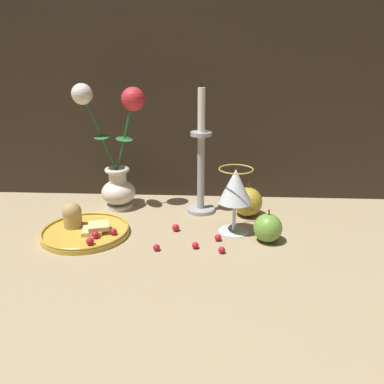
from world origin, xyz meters
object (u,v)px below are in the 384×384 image
(candlestick, at_px, (201,167))
(apple_beside_vase, at_px, (248,202))
(plate_with_pastries, at_px, (84,228))
(apple_near_glass, at_px, (268,228))
(vase, at_px, (117,161))
(wine_glass, at_px, (235,189))

(candlestick, height_order, apple_beside_vase, candlestick)
(plate_with_pastries, relative_size, apple_near_glass, 2.66)
(vase, xyz_separation_m, candlestick, (0.22, -0.02, -0.01))
(plate_with_pastries, relative_size, wine_glass, 1.30)
(candlestick, distance_m, apple_beside_vase, 0.15)
(candlestick, xyz_separation_m, apple_near_glass, (0.15, -0.17, -0.09))
(candlestick, height_order, apple_near_glass, candlestick)
(apple_beside_vase, relative_size, apple_near_glass, 1.15)
(vase, distance_m, candlestick, 0.22)
(vase, bearing_deg, plate_with_pastries, -104.24)
(plate_with_pastries, bearing_deg, apple_beside_vase, 18.67)
(wine_glass, bearing_deg, vase, 155.61)
(plate_with_pastries, bearing_deg, wine_glass, 5.26)
(plate_with_pastries, distance_m, apple_beside_vase, 0.41)
(wine_glass, relative_size, candlestick, 0.47)
(plate_with_pastries, height_order, candlestick, candlestick)
(candlestick, bearing_deg, apple_near_glass, -47.12)
(wine_glass, bearing_deg, candlestick, 124.02)
(vase, height_order, apple_near_glass, vase)
(candlestick, bearing_deg, plate_with_pastries, -150.11)
(candlestick, distance_m, apple_near_glass, 0.25)
(vase, xyz_separation_m, wine_glass, (0.31, -0.14, -0.02))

